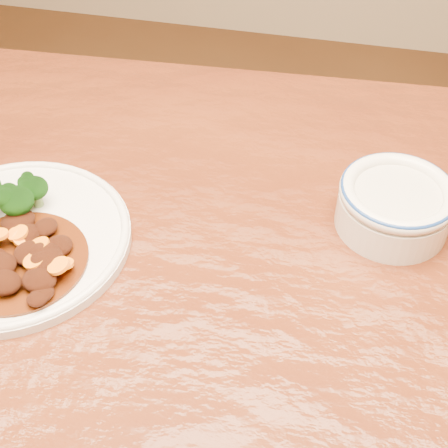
# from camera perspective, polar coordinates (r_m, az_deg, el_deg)

# --- Properties ---
(dining_table) EXTENTS (1.55, 0.99, 0.75)m
(dining_table) POSITION_cam_1_polar(r_m,az_deg,el_deg) (0.76, -0.48, -9.08)
(dining_table) COLOR #58250F
(dining_table) RESTS_ON ground
(dinner_plate) EXTENTS (0.28, 0.28, 0.02)m
(dinner_plate) POSITION_cam_1_polar(r_m,az_deg,el_deg) (0.77, -18.74, -1.28)
(dinner_plate) COLOR silver
(dinner_plate) RESTS_ON dining_table
(mince_stew) EXTENTS (0.16, 0.16, 0.03)m
(mince_stew) POSITION_cam_1_polar(r_m,az_deg,el_deg) (0.73, -18.41, -2.75)
(mince_stew) COLOR #461F07
(mince_stew) RESTS_ON dinner_plate
(dip_bowl) EXTENTS (0.14, 0.14, 0.06)m
(dip_bowl) POSITION_cam_1_polar(r_m,az_deg,el_deg) (0.76, 15.38, 1.80)
(dip_bowl) COLOR silver
(dip_bowl) RESTS_ON dining_table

